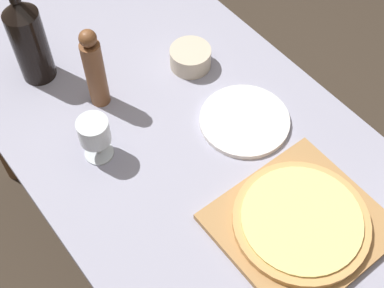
{
  "coord_description": "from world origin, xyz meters",
  "views": [
    {
      "loc": [
        -0.47,
        -0.58,
        1.84
      ],
      "look_at": [
        -0.03,
        -0.01,
        0.82
      ],
      "focal_mm": 50.0,
      "sensor_mm": 36.0,
      "label": 1
    }
  ],
  "objects_px": {
    "wine_bottle": "(28,39)",
    "wine_glass": "(94,133)",
    "pizza": "(301,221)",
    "small_bowl": "(190,58)",
    "pepper_mill": "(95,70)"
  },
  "relations": [
    {
      "from": "wine_bottle",
      "to": "pizza",
      "type": "bearing_deg",
      "value": -72.98
    },
    {
      "from": "pizza",
      "to": "pepper_mill",
      "type": "relative_size",
      "value": 1.25
    },
    {
      "from": "small_bowl",
      "to": "pizza",
      "type": "bearing_deg",
      "value": -101.58
    },
    {
      "from": "wine_bottle",
      "to": "wine_glass",
      "type": "bearing_deg",
      "value": -92.24
    },
    {
      "from": "pizza",
      "to": "wine_glass",
      "type": "xyz_separation_m",
      "value": [
        -0.25,
        0.44,
        0.06
      ]
    },
    {
      "from": "pizza",
      "to": "pepper_mill",
      "type": "bearing_deg",
      "value": 104.62
    },
    {
      "from": "pepper_mill",
      "to": "wine_glass",
      "type": "relative_size",
      "value": 1.96
    },
    {
      "from": "wine_glass",
      "to": "small_bowl",
      "type": "xyz_separation_m",
      "value": [
        0.36,
        0.1,
        -0.06
      ]
    },
    {
      "from": "pizza",
      "to": "small_bowl",
      "type": "xyz_separation_m",
      "value": [
        0.11,
        0.54,
        -0.0
      ]
    },
    {
      "from": "pepper_mill",
      "to": "wine_bottle",
      "type": "bearing_deg",
      "value": 114.32
    },
    {
      "from": "wine_glass",
      "to": "wine_bottle",
      "type": "bearing_deg",
      "value": 87.76
    },
    {
      "from": "pizza",
      "to": "wine_glass",
      "type": "relative_size",
      "value": 2.46
    },
    {
      "from": "small_bowl",
      "to": "pepper_mill",
      "type": "bearing_deg",
      "value": 170.34
    },
    {
      "from": "wine_bottle",
      "to": "small_bowl",
      "type": "relative_size",
      "value": 2.78
    },
    {
      "from": "wine_bottle",
      "to": "pepper_mill",
      "type": "relative_size",
      "value": 1.3
    }
  ]
}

